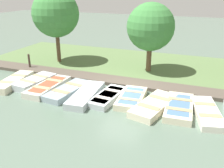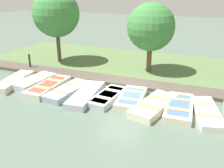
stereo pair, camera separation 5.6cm
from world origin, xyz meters
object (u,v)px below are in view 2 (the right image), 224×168
object	(u,v)px
rowboat_2	(48,86)
rowboat_3	(68,90)
rowboat_9	(207,113)
rowboat_4	(86,95)
rowboat_7	(154,105)
rowboat_6	(131,98)
rowboat_5	(108,97)
rowboat_0	(14,81)
park_tree_far_left	(56,14)
rowboat_8	(179,107)
park_tree_left	(151,27)
rowboat_1	(35,82)
mooring_post_near	(30,62)

from	to	relation	value
rowboat_2	rowboat_3	bearing A→B (deg)	87.36
rowboat_9	rowboat_4	bearing A→B (deg)	-100.93
rowboat_7	rowboat_4	bearing A→B (deg)	-74.81
rowboat_6	rowboat_2	bearing A→B (deg)	-91.29
rowboat_2	rowboat_3	distance (m)	1.34
rowboat_4	rowboat_5	xyz separation A→B (m)	(-0.23, 1.17, -0.02)
rowboat_0	rowboat_3	xyz separation A→B (m)	(-0.06, 3.75, -0.03)
rowboat_2	rowboat_6	size ratio (longest dim) A/B	1.17
rowboat_4	park_tree_far_left	xyz separation A→B (m)	(-4.94, -4.82, 3.55)
rowboat_5	rowboat_8	world-z (taller)	rowboat_8
rowboat_2	rowboat_5	bearing A→B (deg)	89.83
park_tree_left	rowboat_0	bearing A→B (deg)	-54.34
rowboat_9	rowboat_1	bearing A→B (deg)	-105.05
rowboat_9	park_tree_left	size ratio (longest dim) A/B	0.70
rowboat_0	rowboat_9	xyz separation A→B (m)	(-0.18, 11.08, -0.05)
rowboat_3	rowboat_9	distance (m)	7.33
rowboat_0	rowboat_7	world-z (taller)	rowboat_0
mooring_post_near	park_tree_far_left	distance (m)	3.94
rowboat_8	park_tree_far_left	size ratio (longest dim) A/B	0.56
rowboat_1	rowboat_8	size ratio (longest dim) A/B	0.94
rowboat_4	park_tree_far_left	bearing A→B (deg)	-141.18
park_tree_far_left	rowboat_2	bearing A→B (deg)	25.59
rowboat_6	rowboat_5	bearing A→B (deg)	-81.90
rowboat_6	park_tree_far_left	size ratio (longest dim) A/B	0.51
rowboat_9	rowboat_7	bearing A→B (deg)	-99.12
rowboat_5	rowboat_3	bearing A→B (deg)	-83.36
rowboat_0	rowboat_6	bearing A→B (deg)	83.88
rowboat_3	rowboat_5	xyz separation A→B (m)	(-0.06, 2.40, -0.01)
rowboat_0	park_tree_far_left	bearing A→B (deg)	168.93
rowboat_0	rowboat_7	xyz separation A→B (m)	(0.01, 8.65, -0.03)
rowboat_1	rowboat_6	distance (m)	6.12
rowboat_6	rowboat_8	distance (m)	2.45
rowboat_5	mooring_post_near	size ratio (longest dim) A/B	2.43
rowboat_0	rowboat_5	bearing A→B (deg)	81.96
rowboat_7	rowboat_9	distance (m)	2.44
rowboat_2	park_tree_left	distance (m)	7.44
rowboat_1	rowboat_7	world-z (taller)	rowboat_1
rowboat_0	mooring_post_near	distance (m)	2.91
rowboat_6	rowboat_9	xyz separation A→B (m)	(0.21, 3.71, -0.01)
rowboat_0	rowboat_7	distance (m)	8.65
rowboat_0	rowboat_4	world-z (taller)	rowboat_0
rowboat_4	park_tree_left	size ratio (longest dim) A/B	0.74
rowboat_5	park_tree_far_left	size ratio (longest dim) A/B	0.53
rowboat_4	mooring_post_near	xyz separation A→B (m)	(-2.83, -5.92, 0.41)
rowboat_1	rowboat_3	bearing A→B (deg)	88.80
mooring_post_near	rowboat_3	bearing A→B (deg)	60.45
rowboat_6	rowboat_8	world-z (taller)	rowboat_8
rowboat_6	rowboat_9	size ratio (longest dim) A/B	0.85
rowboat_9	park_tree_left	xyz separation A→B (m)	(-4.91, -3.98, 2.97)
rowboat_5	rowboat_8	size ratio (longest dim) A/B	0.94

